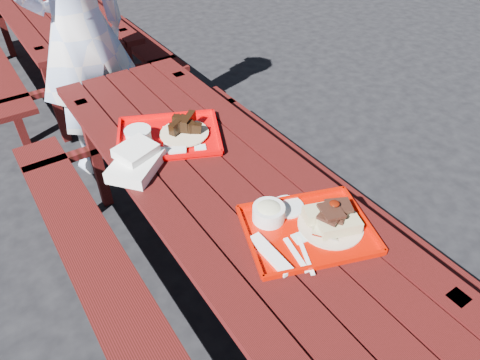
{
  "coord_description": "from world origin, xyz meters",
  "views": [
    {
      "loc": [
        -0.74,
        -1.24,
        1.92
      ],
      "look_at": [
        0.0,
        -0.15,
        0.82
      ],
      "focal_mm": 32.0,
      "sensor_mm": 36.0,
      "label": 1
    }
  ],
  "objects_px": {
    "near_tray": "(306,222)",
    "far_tray": "(167,135)",
    "picnic_table_near": "(222,206)",
    "picnic_table_far": "(52,25)",
    "person": "(80,33)"
  },
  "relations": [
    {
      "from": "picnic_table_far",
      "to": "person",
      "type": "relative_size",
      "value": 1.26
    },
    {
      "from": "picnic_table_far",
      "to": "far_tray",
      "type": "relative_size",
      "value": 4.06
    },
    {
      "from": "near_tray",
      "to": "person",
      "type": "relative_size",
      "value": 0.29
    },
    {
      "from": "picnic_table_near",
      "to": "near_tray",
      "type": "height_order",
      "value": "near_tray"
    },
    {
      "from": "far_tray",
      "to": "picnic_table_near",
      "type": "bearing_deg",
      "value": -78.87
    },
    {
      "from": "picnic_table_near",
      "to": "far_tray",
      "type": "relative_size",
      "value": 4.06
    },
    {
      "from": "picnic_table_near",
      "to": "picnic_table_far",
      "type": "relative_size",
      "value": 1.0
    },
    {
      "from": "far_tray",
      "to": "person",
      "type": "xyz_separation_m",
      "value": [
        -0.04,
        1.05,
        0.18
      ]
    },
    {
      "from": "near_tray",
      "to": "person",
      "type": "xyz_separation_m",
      "value": [
        -0.2,
        1.86,
        0.17
      ]
    },
    {
      "from": "near_tray",
      "to": "far_tray",
      "type": "distance_m",
      "value": 0.83
    },
    {
      "from": "picnic_table_near",
      "to": "picnic_table_far",
      "type": "height_order",
      "value": "same"
    },
    {
      "from": "picnic_table_near",
      "to": "picnic_table_far",
      "type": "bearing_deg",
      "value": 90.0
    },
    {
      "from": "picnic_table_near",
      "to": "person",
      "type": "relative_size",
      "value": 1.26
    },
    {
      "from": "picnic_table_far",
      "to": "near_tray",
      "type": "relative_size",
      "value": 4.36
    },
    {
      "from": "picnic_table_far",
      "to": "near_tray",
      "type": "distance_m",
      "value": 3.26
    }
  ]
}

